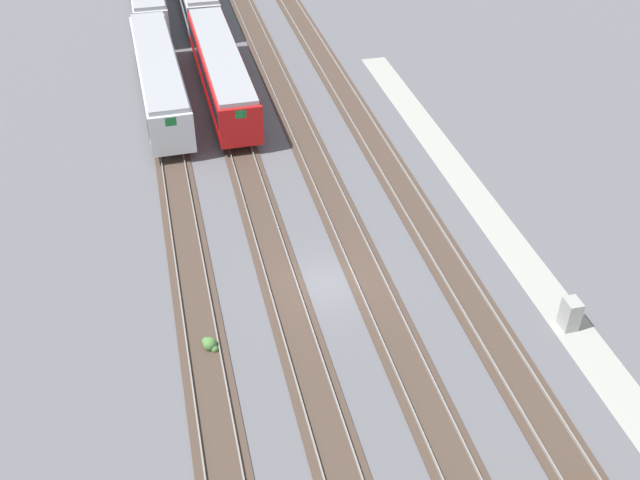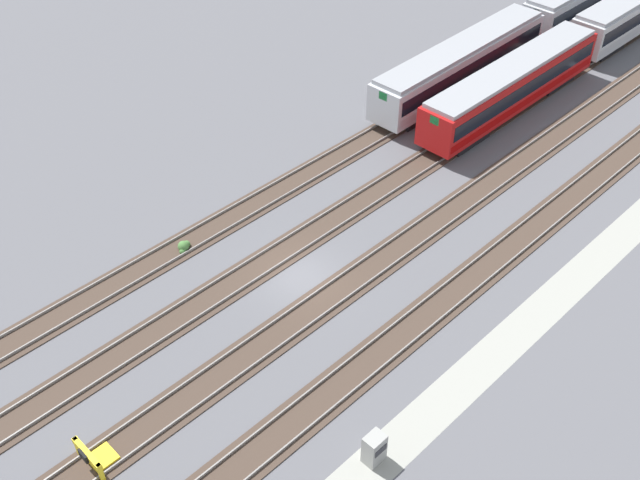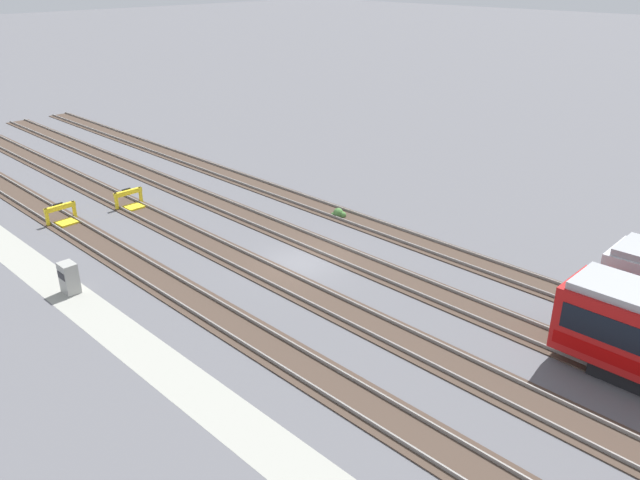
# 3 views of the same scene
# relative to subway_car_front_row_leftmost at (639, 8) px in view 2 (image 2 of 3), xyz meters

# --- Properties ---
(ground_plane) EXTENTS (400.00, 400.00, 0.00)m
(ground_plane) POSITION_rel_subway_car_front_row_leftmost_xyz_m (-41.68, -2.26, -2.04)
(ground_plane) COLOR #5B5B60
(service_walkway) EXTENTS (54.00, 2.00, 0.01)m
(service_walkway) POSITION_rel_subway_car_front_row_leftmost_xyz_m (-41.68, -12.89, -2.04)
(service_walkway) COLOR #9E9E93
(service_walkway) RESTS_ON ground
(rail_track_nearest) EXTENTS (90.00, 2.23, 0.21)m
(rail_track_nearest) POSITION_rel_subway_car_front_row_leftmost_xyz_m (-41.68, -8.90, -2.00)
(rail_track_nearest) COLOR #47382D
(rail_track_nearest) RESTS_ON ground
(rail_track_near_inner) EXTENTS (90.00, 2.24, 0.21)m
(rail_track_near_inner) POSITION_rel_subway_car_front_row_leftmost_xyz_m (-41.68, -4.47, -2.00)
(rail_track_near_inner) COLOR #47382D
(rail_track_near_inner) RESTS_ON ground
(rail_track_middle) EXTENTS (90.00, 2.24, 0.21)m
(rail_track_middle) POSITION_rel_subway_car_front_row_leftmost_xyz_m (-41.68, -0.04, -2.00)
(rail_track_middle) COLOR #47382D
(rail_track_middle) RESTS_ON ground
(rail_track_far_inner) EXTENTS (90.00, 2.23, 0.21)m
(rail_track_far_inner) POSITION_rel_subway_car_front_row_leftmost_xyz_m (-41.68, 4.39, -2.00)
(rail_track_far_inner) COLOR #47382D
(rail_track_far_inner) RESTS_ON ground
(subway_car_front_row_leftmost) EXTENTS (18.01, 2.90, 3.70)m
(subway_car_front_row_leftmost) POSITION_rel_subway_car_front_row_leftmost_xyz_m (0.00, 0.00, 0.00)
(subway_car_front_row_leftmost) COLOR silver
(subway_car_front_row_leftmost) RESTS_ON ground
(subway_car_front_row_left_inner) EXTENTS (18.06, 3.27, 3.70)m
(subway_car_front_row_left_inner) POSITION_rel_subway_car_front_row_leftmost_xyz_m (-18.93, 4.43, 0.00)
(subway_car_front_row_left_inner) COLOR silver
(subway_car_front_row_left_inner) RESTS_ON ground
(subway_car_front_row_centre) EXTENTS (18.03, 3.01, 3.70)m
(subway_car_front_row_centre) POSITION_rel_subway_car_front_row_leftmost_xyz_m (-18.93, -0.05, 0.00)
(subway_car_front_row_centre) COLOR #B71414
(subway_car_front_row_centre) RESTS_ON ground
(bumper_stop_near_inner_track) EXTENTS (1.34, 2.00, 1.22)m
(bumper_stop_near_inner_track) POSITION_rel_subway_car_front_row_leftmost_xyz_m (-55.92, -4.47, -1.53)
(bumper_stop_near_inner_track) COLOR yellow
(bumper_stop_near_inner_track) RESTS_ON ground
(electrical_cabinet) EXTENTS (0.90, 0.73, 1.60)m
(electrical_cabinet) POSITION_rel_subway_car_front_row_leftmost_xyz_m (-47.39, -12.68, -1.24)
(electrical_cabinet) COLOR #9E9E99
(electrical_cabinet) RESTS_ON ground
(weed_clump) EXTENTS (0.92, 0.70, 0.64)m
(weed_clump) POSITION_rel_subway_car_front_row_leftmost_xyz_m (-44.83, 4.08, -1.80)
(weed_clump) COLOR #4C7F3D
(weed_clump) RESTS_ON ground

